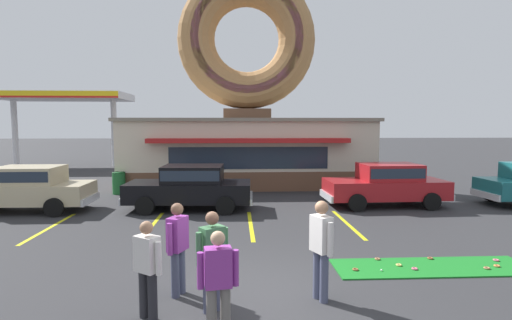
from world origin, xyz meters
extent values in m
plane|color=#2D2D30|center=(0.00, 0.00, 0.00)|extent=(160.00, 160.00, 0.00)
cube|color=brown|center=(0.23, 14.00, 0.45)|extent=(12.00, 6.00, 0.90)
cube|color=beige|center=(0.23, 14.00, 2.05)|extent=(12.00, 6.00, 2.30)
cube|color=gray|center=(0.23, 14.00, 3.28)|extent=(12.30, 6.30, 0.16)
cube|color=#B21E1E|center=(0.23, 10.70, 2.35)|extent=(9.00, 0.60, 0.20)
cube|color=#232D3D|center=(0.23, 10.98, 1.55)|extent=(7.20, 0.03, 1.00)
cube|color=brown|center=(0.23, 14.00, 3.61)|extent=(2.40, 1.80, 0.50)
torus|color=#B27F4C|center=(0.23, 14.00, 7.41)|extent=(7.10, 1.90, 7.10)
torus|color=#D8728C|center=(0.23, 13.57, 7.41)|extent=(6.25, 1.05, 6.24)
cube|color=#197523|center=(3.84, 1.16, 0.01)|extent=(4.21, 1.18, 0.03)
torus|color=#A5724C|center=(4.93, 0.96, 0.05)|extent=(0.13, 0.13, 0.04)
torus|color=#D8667F|center=(3.39, 1.00, 0.05)|extent=(0.13, 0.13, 0.04)
torus|color=#E5C666|center=(3.15, 1.24, 0.05)|extent=(0.13, 0.13, 0.04)
torus|color=#D8667F|center=(5.45, 1.43, 0.05)|extent=(0.13, 0.13, 0.04)
torus|color=#A5724C|center=(2.83, 1.64, 0.05)|extent=(0.13, 0.13, 0.04)
torus|color=brown|center=(4.04, 1.63, 0.05)|extent=(0.13, 0.13, 0.04)
torus|color=brown|center=(2.13, 1.02, 0.05)|extent=(0.13, 0.13, 0.04)
torus|color=#D17F47|center=(5.23, 1.08, 0.05)|extent=(0.13, 0.13, 0.04)
sphere|color=white|center=(2.66, 0.95, 0.05)|extent=(0.04, 0.04, 0.04)
cube|color=silver|center=(9.03, 7.42, 0.42)|extent=(0.15, 1.67, 0.24)
cylinder|color=black|center=(9.87, 8.33, 0.32)|extent=(0.65, 0.24, 0.64)
cube|color=black|center=(-2.05, 7.34, 0.66)|extent=(4.48, 1.96, 0.68)
cube|color=black|center=(-1.90, 7.33, 1.30)|extent=(2.17, 1.65, 0.60)
cube|color=#232D3D|center=(-1.90, 7.33, 1.32)|extent=(2.09, 1.67, 0.36)
cube|color=silver|center=(-4.27, 7.44, 0.42)|extent=(0.18, 1.67, 0.24)
cube|color=silver|center=(0.18, 7.24, 0.42)|extent=(0.18, 1.67, 0.24)
cylinder|color=black|center=(-3.45, 6.52, 0.32)|extent=(0.65, 0.25, 0.64)
cylinder|color=black|center=(-3.37, 8.28, 0.32)|extent=(0.65, 0.25, 0.64)
cylinder|color=black|center=(-0.72, 6.40, 0.32)|extent=(0.65, 0.25, 0.64)
cylinder|color=black|center=(-0.64, 8.16, 0.32)|extent=(0.65, 0.25, 0.64)
cube|color=#BCAD89|center=(-7.77, 7.31, 0.66)|extent=(4.40, 1.76, 0.68)
cube|color=#BCAD89|center=(-7.62, 7.31, 1.30)|extent=(2.10, 1.56, 0.60)
cube|color=#232D3D|center=(-7.62, 7.31, 1.32)|extent=(2.02, 1.58, 0.36)
cube|color=silver|center=(-5.54, 7.31, 0.42)|extent=(0.10, 1.67, 0.24)
cylinder|color=black|center=(-9.13, 8.19, 0.32)|extent=(0.64, 0.22, 0.64)
cylinder|color=black|center=(-6.41, 6.43, 0.32)|extent=(0.64, 0.22, 0.64)
cylinder|color=black|center=(-6.41, 8.19, 0.32)|extent=(0.64, 0.22, 0.64)
cube|color=maroon|center=(5.23, 7.58, 0.66)|extent=(4.46, 1.91, 0.68)
cube|color=maroon|center=(5.38, 7.59, 1.30)|extent=(2.15, 1.63, 0.60)
cube|color=#232D3D|center=(5.38, 7.59, 1.32)|extent=(2.07, 1.65, 0.36)
cube|color=silver|center=(3.00, 7.51, 0.42)|extent=(0.16, 1.67, 0.24)
cube|color=silver|center=(7.46, 7.66, 0.42)|extent=(0.16, 1.67, 0.24)
cylinder|color=black|center=(3.90, 6.66, 0.32)|extent=(0.65, 0.24, 0.64)
cylinder|color=black|center=(3.84, 8.42, 0.32)|extent=(0.65, 0.24, 0.64)
cylinder|color=black|center=(6.63, 6.75, 0.32)|extent=(0.65, 0.24, 0.64)
cylinder|color=black|center=(6.57, 8.51, 0.32)|extent=(0.65, 0.24, 0.64)
cylinder|color=slate|center=(-0.72, -1.48, 0.39)|extent=(0.15, 0.15, 0.78)
cylinder|color=slate|center=(-0.52, -1.45, 0.39)|extent=(0.15, 0.15, 0.78)
cube|color=#8C3393|center=(-0.62, -1.46, 1.06)|extent=(0.41, 0.30, 0.57)
cylinder|color=#8C3393|center=(-0.87, -1.51, 1.03)|extent=(0.10, 0.10, 0.52)
cylinder|color=#8C3393|center=(-0.38, -1.42, 1.03)|extent=(0.10, 0.10, 0.52)
sphere|color=tan|center=(-0.62, -1.46, 1.48)|extent=(0.21, 0.21, 0.21)
cylinder|color=#232328|center=(-1.84, -0.74, 0.39)|extent=(0.15, 0.15, 0.77)
cylinder|color=#232328|center=(-1.68, -0.86, 0.39)|extent=(0.15, 0.15, 0.77)
cube|color=silver|center=(-1.76, -0.80, 1.06)|extent=(0.45, 0.42, 0.57)
cylinder|color=silver|center=(-1.96, -0.66, 1.03)|extent=(0.10, 0.10, 0.52)
cylinder|color=silver|center=(-1.56, -0.95, 1.03)|extent=(0.10, 0.10, 0.52)
sphere|color=#9E7051|center=(-1.76, -0.80, 1.47)|extent=(0.21, 0.21, 0.21)
cylinder|color=#474C66|center=(1.07, -0.18, 0.43)|extent=(0.15, 0.15, 0.87)
cylinder|color=#474C66|center=(1.15, -0.36, 0.43)|extent=(0.15, 0.15, 0.87)
cube|color=silver|center=(1.11, -0.27, 1.19)|extent=(0.37, 0.44, 0.64)
cylinder|color=silver|center=(1.01, -0.04, 1.15)|extent=(0.10, 0.10, 0.58)
cylinder|color=silver|center=(1.21, -0.50, 1.15)|extent=(0.10, 0.10, 0.58)
sphere|color=#9E7051|center=(1.11, -0.27, 1.65)|extent=(0.23, 0.23, 0.23)
cylinder|color=#474C66|center=(-1.37, 0.15, 0.41)|extent=(0.15, 0.15, 0.83)
cylinder|color=#474C66|center=(-1.45, -0.03, 0.41)|extent=(0.15, 0.15, 0.83)
cube|color=#8C3393|center=(-1.41, 0.06, 1.13)|extent=(0.37, 0.44, 0.61)
cylinder|color=#8C3393|center=(-1.31, 0.29, 1.10)|extent=(0.10, 0.10, 0.56)
cylinder|color=#8C3393|center=(-1.51, -0.17, 1.10)|extent=(0.10, 0.10, 0.56)
sphere|color=brown|center=(-1.41, 0.06, 1.58)|extent=(0.22, 0.22, 0.22)
cylinder|color=#474C66|center=(-0.83, -0.65, 0.41)|extent=(0.15, 0.15, 0.82)
cylinder|color=#474C66|center=(-0.67, -0.53, 0.41)|extent=(0.15, 0.15, 0.82)
cube|color=#386B42|center=(-0.75, -0.59, 1.12)|extent=(0.45, 0.41, 0.60)
cylinder|color=#386B42|center=(-0.96, -0.73, 1.09)|extent=(0.10, 0.10, 0.55)
cylinder|color=#386B42|center=(-0.55, -0.45, 1.09)|extent=(0.10, 0.10, 0.55)
sphere|color=brown|center=(-0.75, -0.59, 1.56)|extent=(0.22, 0.22, 0.22)
cylinder|color=#1E662D|center=(-5.52, 10.76, 0.47)|extent=(0.56, 0.56, 0.95)
torus|color=#123D1B|center=(-5.52, 10.76, 0.95)|extent=(0.57, 0.57, 0.05)
cylinder|color=silver|center=(-16.16, 22.50, 2.40)|extent=(0.40, 0.40, 4.80)
cylinder|color=silver|center=(-9.16, 22.50, 2.40)|extent=(0.40, 0.40, 4.80)
cube|color=silver|center=(-12.66, 22.50, 5.05)|extent=(9.00, 4.40, 0.50)
cube|color=yellow|center=(-12.66, 20.28, 5.05)|extent=(9.00, 0.04, 0.44)
cube|color=red|center=(-12.66, 20.25, 4.88)|extent=(9.00, 0.04, 0.12)
cube|color=yellow|center=(-5.91, 5.00, 0.00)|extent=(0.12, 3.60, 0.01)
cube|color=yellow|center=(-2.91, 5.00, 0.00)|extent=(0.12, 3.60, 0.01)
cube|color=yellow|center=(0.09, 5.00, 0.00)|extent=(0.12, 3.60, 0.01)
cube|color=yellow|center=(3.09, 5.00, 0.00)|extent=(0.12, 3.60, 0.01)
camera|label=1|loc=(-0.37, -6.97, 3.08)|focal=28.00mm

